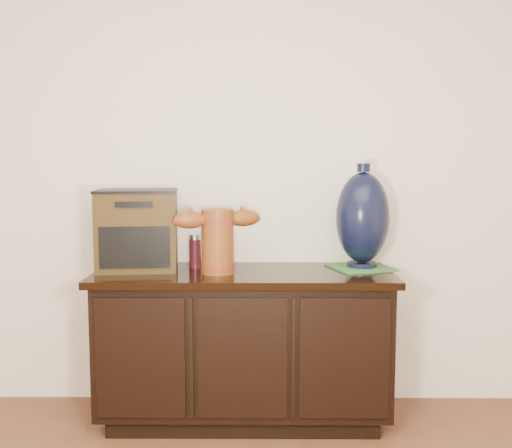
{
  "coord_description": "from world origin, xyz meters",
  "views": [
    {
      "loc": [
        0.08,
        -0.67,
        1.3
      ],
      "look_at": [
        0.06,
        2.18,
        0.99
      ],
      "focal_mm": 42.0,
      "sensor_mm": 36.0,
      "label": 1
    }
  ],
  "objects_px": {
    "terracotta_vessel": "(218,237)",
    "tv_radio": "(137,230)",
    "sideboard": "(244,344)",
    "lamp_base": "(363,218)",
    "spray_can": "(195,252)"
  },
  "relations": [
    {
      "from": "sideboard",
      "to": "terracotta_vessel",
      "type": "height_order",
      "value": "terracotta_vessel"
    },
    {
      "from": "sideboard",
      "to": "lamp_base",
      "type": "bearing_deg",
      "value": 8.92
    },
    {
      "from": "sideboard",
      "to": "terracotta_vessel",
      "type": "distance_m",
      "value": 0.56
    },
    {
      "from": "sideboard",
      "to": "lamp_base",
      "type": "xyz_separation_m",
      "value": [
        0.6,
        0.09,
        0.62
      ]
    },
    {
      "from": "sideboard",
      "to": "tv_radio",
      "type": "distance_m",
      "value": 0.78
    },
    {
      "from": "lamp_base",
      "to": "spray_can",
      "type": "height_order",
      "value": "lamp_base"
    },
    {
      "from": "lamp_base",
      "to": "tv_radio",
      "type": "bearing_deg",
      "value": -178.46
    },
    {
      "from": "sideboard",
      "to": "tv_radio",
      "type": "bearing_deg",
      "value": 173.21
    },
    {
      "from": "tv_radio",
      "to": "spray_can",
      "type": "xyz_separation_m",
      "value": [
        0.28,
        0.03,
        -0.12
      ]
    },
    {
      "from": "terracotta_vessel",
      "to": "spray_can",
      "type": "bearing_deg",
      "value": 109.96
    },
    {
      "from": "sideboard",
      "to": "lamp_base",
      "type": "distance_m",
      "value": 0.87
    },
    {
      "from": "sideboard",
      "to": "lamp_base",
      "type": "relative_size",
      "value": 2.81
    },
    {
      "from": "tv_radio",
      "to": "spray_can",
      "type": "height_order",
      "value": "tv_radio"
    },
    {
      "from": "terracotta_vessel",
      "to": "tv_radio",
      "type": "bearing_deg",
      "value": 143.71
    },
    {
      "from": "terracotta_vessel",
      "to": "lamp_base",
      "type": "distance_m",
      "value": 0.74
    }
  ]
}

